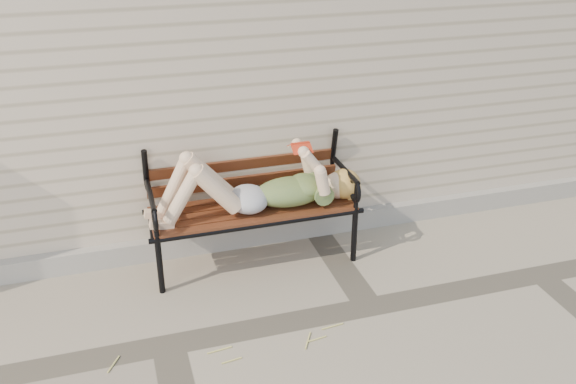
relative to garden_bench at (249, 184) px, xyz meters
name	(u,v)px	position (x,y,z in m)	size (l,w,h in m)	color
ground	(168,345)	(-0.70, -0.84, -0.55)	(80.00, 80.00, 0.00)	gray
foundation_strip	(149,250)	(-0.70, 0.13, -0.47)	(8.00, 0.10, 0.15)	gray
garden_bench	(249,184)	(0.00, 0.00, 0.00)	(1.51, 0.60, 0.97)	black
reading_woman	(255,187)	(0.01, -0.12, 0.03)	(1.42, 0.32, 0.45)	#0A3446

